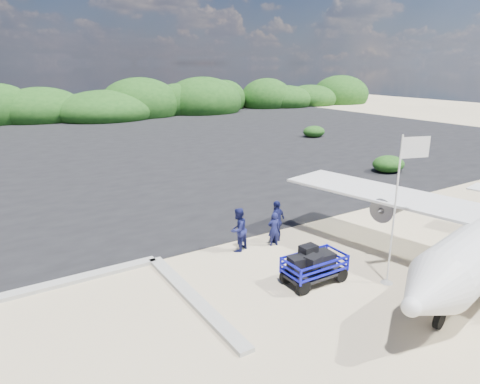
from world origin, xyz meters
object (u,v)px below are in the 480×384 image
object	(u,v)px
flagpole	(387,283)
crew_a	(274,229)
baggage_cart	(313,282)
aircraft_large	(294,141)
signboard	(475,298)
crew_b	(238,230)
crew_c	(277,221)

from	to	relation	value
flagpole	crew_a	distance (m)	5.29
baggage_cart	aircraft_large	world-z (taller)	aircraft_large
baggage_cart	signboard	size ratio (longest dim) A/B	1.71
baggage_cart	flagpole	world-z (taller)	flagpole
baggage_cart	crew_a	size ratio (longest dim) A/B	1.63
flagpole	crew_b	world-z (taller)	flagpole
flagpole	aircraft_large	size ratio (longest dim) A/B	0.32
baggage_cart	aircraft_large	bearing A→B (deg)	53.08
crew_a	crew_b	size ratio (longest dim) A/B	0.80
flagpole	signboard	bearing A→B (deg)	-54.28
baggage_cart	crew_a	xyz separation A→B (m)	(0.76, 3.52, 0.77)
baggage_cart	crew_c	distance (m)	4.06
signboard	aircraft_large	bearing A→B (deg)	69.35
crew_a	aircraft_large	size ratio (longest dim) A/B	0.09
signboard	crew_a	size ratio (longest dim) A/B	0.95
crew_a	crew_b	distance (m)	1.69
crew_b	crew_c	distance (m)	1.99
crew_a	crew_b	bearing A→B (deg)	-0.50
baggage_cart	crew_b	xyz separation A→B (m)	(-0.87, 3.90, 0.97)
crew_c	aircraft_large	size ratio (longest dim) A/B	0.12
crew_a	crew_b	world-z (taller)	crew_b
baggage_cart	crew_c	size ratio (longest dim) A/B	1.27
crew_a	flagpole	bearing A→B (deg)	119.64
crew_b	flagpole	bearing A→B (deg)	97.29
crew_b	aircraft_large	bearing A→B (deg)	-157.05
baggage_cart	aircraft_large	size ratio (longest dim) A/B	0.15
crew_b	crew_c	world-z (taller)	crew_c
aircraft_large	signboard	bearing A→B (deg)	50.69
crew_a	crew_c	xyz separation A→B (m)	(0.36, 0.26, 0.21)
crew_c	aircraft_large	distance (m)	26.72
flagpole	signboard	world-z (taller)	flagpole
signboard	baggage_cart	bearing A→B (deg)	142.80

